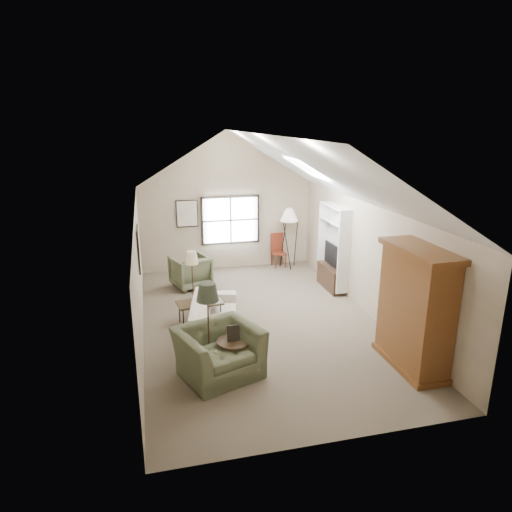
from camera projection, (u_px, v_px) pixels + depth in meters
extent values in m
cube|color=#6A5D4C|center=(260.00, 322.00, 10.00)|extent=(5.00, 8.00, 0.01)
cube|color=tan|center=(227.00, 227.00, 13.37)|extent=(5.00, 0.01, 2.50)
cube|color=tan|center=(336.00, 361.00, 5.92)|extent=(5.00, 0.01, 2.50)
cube|color=tan|center=(139.00, 277.00, 9.08)|extent=(0.01, 8.00, 2.50)
cube|color=tan|center=(368.00, 260.00, 10.21)|extent=(0.01, 8.00, 2.50)
cube|color=black|center=(230.00, 220.00, 13.30)|extent=(1.72, 0.08, 1.42)
cube|color=black|center=(139.00, 249.00, 9.22)|extent=(0.68, 0.04, 0.88)
cube|color=black|center=(187.00, 214.00, 12.95)|extent=(0.62, 0.04, 0.78)
cube|color=brown|center=(415.00, 309.00, 7.95)|extent=(0.60, 1.50, 2.20)
cube|color=white|center=(333.00, 246.00, 11.69)|extent=(0.32, 1.30, 2.10)
cube|color=#382316|center=(331.00, 277.00, 11.93)|extent=(0.34, 1.18, 0.60)
cube|color=black|center=(332.00, 255.00, 11.76)|extent=(0.05, 0.90, 0.55)
imported|color=silver|center=(214.00, 317.00, 9.44)|extent=(1.36, 2.49, 0.69)
imported|color=#555C40|center=(219.00, 352.00, 7.84)|extent=(1.65, 1.55, 0.86)
imported|color=#555E42|center=(190.00, 272.00, 12.02)|extent=(1.15, 1.17, 0.84)
cube|color=#322514|center=(200.00, 312.00, 9.91)|extent=(1.02, 0.66, 0.49)
imported|color=#392417|center=(200.00, 301.00, 9.83)|extent=(0.26, 0.26, 0.06)
cylinder|color=#321F14|center=(234.00, 356.00, 7.98)|extent=(0.69, 0.69, 0.59)
cube|color=maroon|center=(279.00, 250.00, 13.64)|extent=(0.42, 0.42, 1.01)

